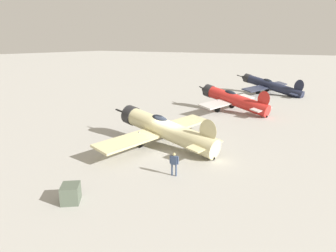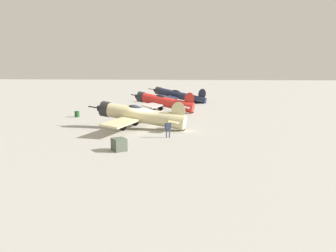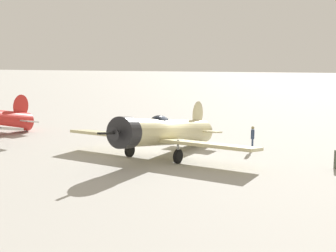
# 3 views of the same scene
# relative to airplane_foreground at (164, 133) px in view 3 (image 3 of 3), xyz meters

# --- Properties ---
(ground_plane) EXTENTS (400.00, 400.00, 0.00)m
(ground_plane) POSITION_rel_airplane_foreground_xyz_m (0.09, 0.51, -1.46)
(ground_plane) COLOR #A8A59E
(airplane_foreground) EXTENTS (12.47, 11.22, 3.11)m
(airplane_foreground) POSITION_rel_airplane_foreground_xyz_m (0.00, 0.00, 0.00)
(airplane_foreground) COLOR beige
(airplane_foreground) RESTS_ON ground_plane
(ground_crew_mechanic) EXTENTS (0.29, 0.61, 1.60)m
(ground_crew_mechanic) POSITION_rel_airplane_foreground_xyz_m (4.63, 3.76, -0.49)
(ground_crew_mechanic) COLOR #384766
(ground_crew_mechanic) RESTS_ON ground_plane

